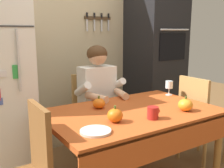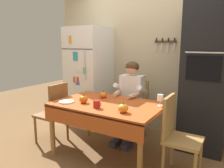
{
  "view_description": "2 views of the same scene",
  "coord_description": "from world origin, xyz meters",
  "px_view_note": "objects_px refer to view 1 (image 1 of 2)",
  "views": [
    {
      "loc": [
        -1.26,
        -1.56,
        1.38
      ],
      "look_at": [
        -0.07,
        0.3,
        0.94
      ],
      "focal_mm": 42.05,
      "sensor_mm": 36.0,
      "label": 1
    },
    {
      "loc": [
        1.47,
        -2.24,
        1.51
      ],
      "look_at": [
        0.04,
        0.14,
        0.99
      ],
      "focal_mm": 34.77,
      "sensor_mm": 36.0,
      "label": 2
    }
  ],
  "objects_px": {
    "seated_person": "(100,96)",
    "wine_glass": "(169,85)",
    "pumpkin_large": "(99,103)",
    "dining_table": "(133,121)",
    "wall_oven": "(155,57)",
    "serving_tray": "(96,131)",
    "pumpkin_small": "(115,115)",
    "coffee_mug": "(153,113)",
    "pumpkin_medium": "(185,105)",
    "chair_right_side": "(199,117)",
    "chair_behind_person": "(92,112)"
  },
  "relations": [
    {
      "from": "pumpkin_large",
      "to": "wine_glass",
      "type": "bearing_deg",
      "value": 1.41
    },
    {
      "from": "pumpkin_large",
      "to": "pumpkin_small",
      "type": "height_order",
      "value": "pumpkin_small"
    },
    {
      "from": "dining_table",
      "to": "seated_person",
      "type": "height_order",
      "value": "seated_person"
    },
    {
      "from": "chair_behind_person",
      "to": "pumpkin_medium",
      "type": "distance_m",
      "value": 1.11
    },
    {
      "from": "seated_person",
      "to": "coffee_mug",
      "type": "distance_m",
      "value": 0.84
    },
    {
      "from": "pumpkin_small",
      "to": "serving_tray",
      "type": "height_order",
      "value": "pumpkin_small"
    },
    {
      "from": "chair_behind_person",
      "to": "chair_right_side",
      "type": "height_order",
      "value": "same"
    },
    {
      "from": "dining_table",
      "to": "pumpkin_large",
      "type": "distance_m",
      "value": 0.32
    },
    {
      "from": "seated_person",
      "to": "wine_glass",
      "type": "height_order",
      "value": "seated_person"
    },
    {
      "from": "coffee_mug",
      "to": "pumpkin_small",
      "type": "bearing_deg",
      "value": 161.41
    },
    {
      "from": "wine_glass",
      "to": "pumpkin_small",
      "type": "bearing_deg",
      "value": -157.25
    },
    {
      "from": "wine_glass",
      "to": "pumpkin_large",
      "type": "height_order",
      "value": "wine_glass"
    },
    {
      "from": "seated_person",
      "to": "pumpkin_medium",
      "type": "bearing_deg",
      "value": -68.86
    },
    {
      "from": "dining_table",
      "to": "seated_person",
      "type": "xyz_separation_m",
      "value": [
        0.04,
        0.6,
        0.08
      ]
    },
    {
      "from": "wall_oven",
      "to": "pumpkin_medium",
      "type": "xyz_separation_m",
      "value": [
        -0.69,
        -1.15,
        -0.26
      ]
    },
    {
      "from": "seated_person",
      "to": "pumpkin_medium",
      "type": "xyz_separation_m",
      "value": [
        0.32,
        -0.83,
        0.05
      ]
    },
    {
      "from": "pumpkin_large",
      "to": "pumpkin_medium",
      "type": "bearing_deg",
      "value": -38.48
    },
    {
      "from": "wall_oven",
      "to": "serving_tray",
      "type": "height_order",
      "value": "wall_oven"
    },
    {
      "from": "pumpkin_large",
      "to": "chair_right_side",
      "type": "bearing_deg",
      "value": -8.13
    },
    {
      "from": "wall_oven",
      "to": "dining_table",
      "type": "height_order",
      "value": "wall_oven"
    },
    {
      "from": "dining_table",
      "to": "pumpkin_medium",
      "type": "relative_size",
      "value": 11.48
    },
    {
      "from": "pumpkin_small",
      "to": "dining_table",
      "type": "bearing_deg",
      "value": 27.51
    },
    {
      "from": "chair_behind_person",
      "to": "wine_glass",
      "type": "distance_m",
      "value": 0.88
    },
    {
      "from": "chair_behind_person",
      "to": "seated_person",
      "type": "height_order",
      "value": "seated_person"
    },
    {
      "from": "seated_person",
      "to": "serving_tray",
      "type": "relative_size",
      "value": 6.1
    },
    {
      "from": "wall_oven",
      "to": "seated_person",
      "type": "distance_m",
      "value": 1.11
    },
    {
      "from": "seated_person",
      "to": "pumpkin_small",
      "type": "height_order",
      "value": "seated_person"
    },
    {
      "from": "coffee_mug",
      "to": "pumpkin_large",
      "type": "xyz_separation_m",
      "value": [
        -0.2,
        0.45,
        -0.0
      ]
    },
    {
      "from": "chair_behind_person",
      "to": "wine_glass",
      "type": "height_order",
      "value": "chair_behind_person"
    },
    {
      "from": "chair_right_side",
      "to": "pumpkin_medium",
      "type": "relative_size",
      "value": 7.62
    },
    {
      "from": "chair_right_side",
      "to": "dining_table",
      "type": "bearing_deg",
      "value": -176.17
    },
    {
      "from": "dining_table",
      "to": "pumpkin_large",
      "type": "xyz_separation_m",
      "value": [
        -0.2,
        0.22,
        0.13
      ]
    },
    {
      "from": "wine_glass",
      "to": "dining_table",
      "type": "bearing_deg",
      "value": -159.43
    },
    {
      "from": "seated_person",
      "to": "pumpkin_small",
      "type": "xyz_separation_m",
      "value": [
        -0.31,
        -0.75,
        0.05
      ]
    },
    {
      "from": "pumpkin_medium",
      "to": "coffee_mug",
      "type": "bearing_deg",
      "value": -178.68
    },
    {
      "from": "chair_right_side",
      "to": "pumpkin_large",
      "type": "relative_size",
      "value": 8.62
    },
    {
      "from": "chair_right_side",
      "to": "coffee_mug",
      "type": "height_order",
      "value": "chair_right_side"
    },
    {
      "from": "wall_oven",
      "to": "dining_table",
      "type": "bearing_deg",
      "value": -138.69
    },
    {
      "from": "pumpkin_medium",
      "to": "chair_behind_person",
      "type": "bearing_deg",
      "value": 107.49
    },
    {
      "from": "wall_oven",
      "to": "coffee_mug",
      "type": "relative_size",
      "value": 18.65
    },
    {
      "from": "wall_oven",
      "to": "coffee_mug",
      "type": "bearing_deg",
      "value": -132.19
    },
    {
      "from": "wine_glass",
      "to": "pumpkin_medium",
      "type": "distance_m",
      "value": 0.54
    },
    {
      "from": "seated_person",
      "to": "wine_glass",
      "type": "relative_size",
      "value": 8.39
    },
    {
      "from": "pumpkin_medium",
      "to": "chair_right_side",
      "type": "bearing_deg",
      "value": 28.0
    },
    {
      "from": "serving_tray",
      "to": "chair_behind_person",
      "type": "bearing_deg",
      "value": 62.94
    },
    {
      "from": "coffee_mug",
      "to": "chair_right_side",
      "type": "bearing_deg",
      "value": 18.19
    },
    {
      "from": "pumpkin_small",
      "to": "coffee_mug",
      "type": "bearing_deg",
      "value": -18.59
    },
    {
      "from": "coffee_mug",
      "to": "pumpkin_large",
      "type": "relative_size",
      "value": 1.04
    },
    {
      "from": "chair_behind_person",
      "to": "wine_glass",
      "type": "xyz_separation_m",
      "value": [
        0.6,
        -0.55,
        0.33
      ]
    },
    {
      "from": "seated_person",
      "to": "pumpkin_large",
      "type": "height_order",
      "value": "seated_person"
    }
  ]
}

